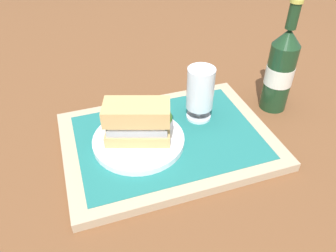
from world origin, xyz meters
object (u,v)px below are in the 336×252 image
at_px(beer_glass, 200,92).
at_px(beer_bottle, 280,69).
at_px(plate, 139,141).
at_px(sandwich, 139,122).

bearing_deg(beer_glass, beer_bottle, 2.19).
height_order(plate, beer_glass, beer_glass).
relative_size(plate, beer_bottle, 0.71).
bearing_deg(sandwich, beer_bottle, 27.38).
xyz_separation_m(plate, beer_glass, (0.15, 0.05, 0.06)).
relative_size(sandwich, beer_glass, 1.15).
height_order(plate, beer_bottle, beer_bottle).
xyz_separation_m(sandwich, beer_glass, (0.15, 0.05, 0.01)).
relative_size(plate, beer_glass, 1.52).
relative_size(beer_glass, beer_bottle, 0.47).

